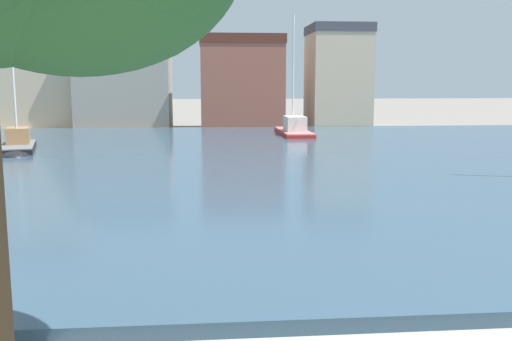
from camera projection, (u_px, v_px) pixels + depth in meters
name	position (u px, v px, depth m)	size (l,w,h in m)	color
harbor_water	(181.00, 162.00, 28.62)	(82.63, 40.15, 0.40)	#334C60
sailboat_red	(293.00, 131.00, 42.19)	(2.01, 8.15, 9.06)	red
sailboat_black	(18.00, 148.00, 31.50)	(3.05, 6.43, 5.84)	black
townhouse_tall_gabled	(38.00, 61.00, 52.02)	(7.91, 7.32, 12.11)	#C6B293
townhouse_narrow_midrow	(125.00, 80.00, 51.20)	(8.33, 6.03, 8.80)	gray
townhouse_wide_warehouse	(241.00, 83.00, 50.82)	(7.35, 5.99, 8.25)	#8E5142
townhouse_end_terrace	(338.00, 77.00, 51.74)	(5.32, 5.88, 9.27)	#C6B293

